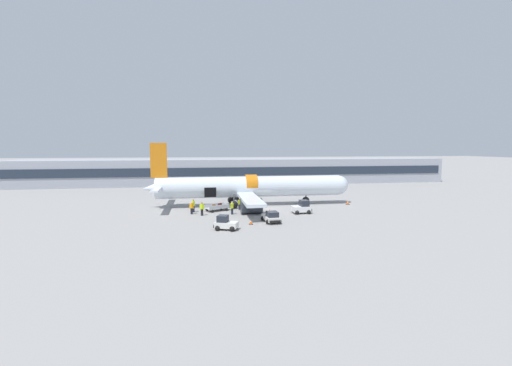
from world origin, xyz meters
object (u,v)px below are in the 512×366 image
object	(u,v)px
airplane	(248,188)
ground_crew_driver	(244,202)
baggage_cart_loading	(217,207)
baggage_tug_mid	(302,208)
ground_crew_loader_b	(192,208)
baggage_tug_lead	(225,224)
ground_crew_supervisor	(193,205)
ground_crew_helper	(202,208)
ground_crew_loader_a	(240,204)
baggage_tug_rear	(271,217)
ground_crew_marshal	(232,208)

from	to	relation	value
airplane	ground_crew_driver	bearing A→B (deg)	-112.53
ground_crew_driver	baggage_cart_loading	bearing A→B (deg)	-159.79
baggage_tug_mid	ground_crew_loader_b	distance (m)	14.76
baggage_tug_lead	ground_crew_supervisor	distance (m)	11.26
ground_crew_helper	ground_crew_loader_a	bearing A→B (deg)	31.47
baggage_tug_mid	ground_crew_helper	bearing A→B (deg)	177.36
ground_crew_loader_a	ground_crew_helper	xyz separation A→B (m)	(-5.30, -3.24, 0.07)
ground_crew_helper	baggage_tug_rear	bearing A→B (deg)	-33.81
ground_crew_loader_a	baggage_cart_loading	bearing A→B (deg)	-176.48
ground_crew_loader_b	ground_crew_marshal	distance (m)	5.40
baggage_cart_loading	ground_crew_helper	xyz separation A→B (m)	(-2.15, -3.05, 0.47)
baggage_tug_rear	ground_crew_supervisor	size ratio (longest dim) A/B	1.85
baggage_tug_mid	ground_crew_loader_b	xyz separation A→B (m)	(-14.65, 1.77, 0.13)
ground_crew_loader_a	ground_crew_helper	world-z (taller)	ground_crew_helper
baggage_tug_mid	baggage_tug_rear	xyz separation A→B (m)	(-5.22, -4.80, -0.14)
baggage_cart_loading	ground_crew_driver	bearing A→B (deg)	20.21
ground_crew_loader_a	baggage_tug_rear	bearing A→B (deg)	-72.16
ground_crew_loader_b	airplane	bearing A→B (deg)	33.39
ground_crew_helper	baggage_cart_loading	bearing A→B (deg)	54.83
baggage_tug_lead	ground_crew_loader_a	world-z (taller)	ground_crew_loader_a
airplane	ground_crew_helper	world-z (taller)	airplane
airplane	ground_crew_helper	bearing A→B (deg)	-136.38
baggage_tug_lead	baggage_tug_mid	size ratio (longest dim) A/B	1.09
ground_crew_loader_a	ground_crew_marshal	bearing A→B (deg)	-113.45
airplane	ground_crew_loader_a	xyz separation A→B (m)	(-1.71, -3.43, -1.88)
ground_crew_loader_a	ground_crew_supervisor	bearing A→B (deg)	-173.62
baggage_tug_mid	airplane	bearing A→B (deg)	130.81
ground_crew_loader_a	baggage_tug_mid	bearing A→B (deg)	-25.72
baggage_tug_mid	ground_crew_helper	world-z (taller)	ground_crew_helper
baggage_tug_mid	ground_crew_driver	world-z (taller)	baggage_tug_mid
baggage_tug_rear	baggage_cart_loading	world-z (taller)	baggage_tug_rear
baggage_cart_loading	ground_crew_helper	size ratio (longest dim) A/B	2.28
baggage_tug_lead	ground_crew_loader_a	bearing A→B (deg)	75.98
baggage_tug_mid	ground_crew_marshal	bearing A→B (deg)	175.45
baggage_tug_rear	ground_crew_loader_a	bearing A→B (deg)	107.84
airplane	ground_crew_marshal	distance (m)	7.45
ground_crew_loader_a	ground_crew_loader_b	bearing A→B (deg)	-162.65
baggage_cart_loading	ground_crew_marshal	world-z (taller)	ground_crew_marshal
baggage_tug_lead	ground_crew_helper	distance (m)	8.51
baggage_tug_lead	ground_crew_supervisor	world-z (taller)	ground_crew_supervisor
ground_crew_loader_b	ground_crew_helper	xyz separation A→B (m)	(1.36, -1.16, 0.07)
baggage_cart_loading	ground_crew_marshal	xyz separation A→B (m)	(1.80, -2.92, 0.44)
baggage_tug_mid	ground_crew_loader_b	size ratio (longest dim) A/B	1.54
ground_crew_supervisor	baggage_tug_lead	bearing A→B (deg)	-71.38
ground_crew_loader_a	ground_crew_driver	xyz separation A→B (m)	(0.81, 1.26, 0.01)
airplane	ground_crew_loader_b	xyz separation A→B (m)	(-8.36, -5.51, -1.88)
baggage_cart_loading	ground_crew_loader_b	size ratio (longest dim) A/B	2.45
ground_crew_loader_b	ground_crew_supervisor	xyz separation A→B (m)	(0.22, 1.36, 0.07)
baggage_cart_loading	ground_crew_loader_b	bearing A→B (deg)	-151.74
ground_crew_loader_a	ground_crew_driver	world-z (taller)	ground_crew_driver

